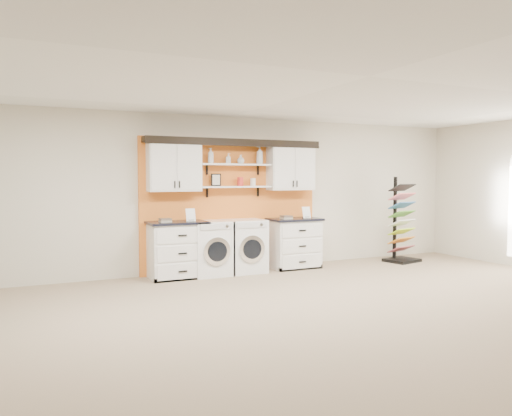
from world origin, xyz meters
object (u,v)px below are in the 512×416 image
base_cabinet_left (177,250)px  base_cabinet_right (294,243)px  washer (210,248)px  sample_rack (401,235)px  dryer (244,246)px

base_cabinet_left → base_cabinet_right: size_ratio=1.03×
washer → sample_rack: bearing=-4.5°
base_cabinet_left → washer: bearing=-0.3°
base_cabinet_right → sample_rack: size_ratio=0.56×
sample_rack → dryer: bearing=162.5°
base_cabinet_left → washer: (0.59, -0.00, -0.01)m
sample_rack → base_cabinet_right: bearing=160.0°
base_cabinet_left → dryer: bearing=-0.2°
washer → sample_rack: (3.96, -0.31, 0.07)m
base_cabinet_right → dryer: (-1.03, -0.00, 0.01)m
dryer → base_cabinet_left: bearing=179.8°
washer → sample_rack: 3.98m
base_cabinet_left → sample_rack: bearing=-4.0°
washer → base_cabinet_right: bearing=0.1°
dryer → sample_rack: bearing=-5.4°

